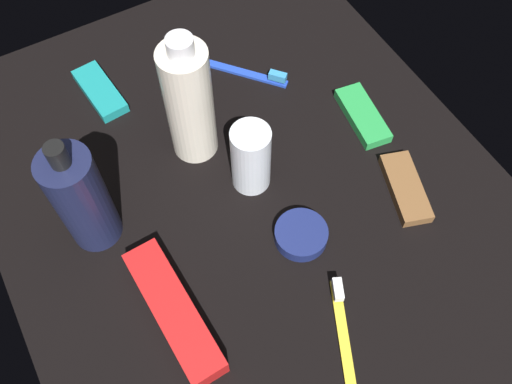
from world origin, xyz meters
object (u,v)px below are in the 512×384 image
at_px(toothbrush_blue, 237,69).
at_px(snack_bar_brown, 405,188).
at_px(snack_bar_green, 363,115).
at_px(toothpaste_box_red, 174,312).
at_px(cream_tin_left, 301,235).
at_px(deodorant_stick, 251,158).
at_px(snack_bar_teal, 100,91).
at_px(lotion_bottle, 81,199).
at_px(toothbrush_yellow, 345,346).
at_px(bodywash_bottle, 189,103).

relative_size(toothbrush_blue, snack_bar_brown, 1.39).
bearing_deg(snack_bar_green, snack_bar_brown, -0.70).
relative_size(toothpaste_box_red, cream_tin_left, 2.62).
distance_m(snack_bar_green, cream_tin_left, 0.21).
relative_size(deodorant_stick, snack_bar_teal, 1.00).
xyz_separation_m(deodorant_stick, toothbrush_blue, (-0.18, 0.08, -0.05)).
bearing_deg(lotion_bottle, cream_tin_left, 57.91).
bearing_deg(lotion_bottle, snack_bar_teal, 157.47).
distance_m(snack_bar_green, snack_bar_brown, 0.13).
height_order(toothbrush_yellow, snack_bar_green, toothbrush_yellow).
xyz_separation_m(deodorant_stick, cream_tin_left, (0.11, 0.01, -0.04)).
distance_m(toothbrush_blue, snack_bar_green, 0.20).
bearing_deg(snack_bar_teal, bodywash_bottle, 23.08).
bearing_deg(snack_bar_brown, deodorant_stick, -106.11).
distance_m(lotion_bottle, toothbrush_blue, 0.33).
xyz_separation_m(snack_bar_teal, snack_bar_brown, (0.35, 0.29, 0.00)).
relative_size(bodywash_bottle, toothbrush_yellow, 1.19).
bearing_deg(snack_bar_brown, toothbrush_yellow, -36.03).
xyz_separation_m(bodywash_bottle, toothpaste_box_red, (0.21, -0.13, -0.08)).
distance_m(toothbrush_yellow, snack_bar_teal, 0.50).
xyz_separation_m(toothbrush_yellow, snack_bar_teal, (-0.49, -0.10, 0.00)).
bearing_deg(toothbrush_yellow, toothpaste_box_red, -130.07).
distance_m(deodorant_stick, snack_bar_teal, 0.27).
height_order(snack_bar_green, cream_tin_left, cream_tin_left).
bearing_deg(snack_bar_teal, deodorant_stick, 21.58).
xyz_separation_m(snack_bar_brown, cream_tin_left, (-0.01, -0.16, 0.00)).
xyz_separation_m(toothbrush_yellow, toothbrush_blue, (-0.42, 0.09, 0.00)).
bearing_deg(toothbrush_blue, toothpaste_box_red, -39.49).
xyz_separation_m(lotion_bottle, cream_tin_left, (0.14, 0.22, -0.07)).
bearing_deg(snack_bar_brown, cream_tin_left, -75.03).
relative_size(deodorant_stick, toothpaste_box_red, 0.59).
bearing_deg(toothpaste_box_red, snack_bar_teal, 169.97).
distance_m(toothbrush_blue, snack_bar_brown, 0.31).
height_order(lotion_bottle, toothbrush_blue, lotion_bottle).
xyz_separation_m(snack_bar_teal, cream_tin_left, (0.34, 0.13, 0.00)).
relative_size(lotion_bottle, cream_tin_left, 2.74).
distance_m(lotion_bottle, snack_bar_brown, 0.41).
distance_m(toothbrush_blue, snack_bar_teal, 0.21).
bearing_deg(snack_bar_brown, bodywash_bottle, -115.97).
bearing_deg(cream_tin_left, snack_bar_green, 123.67).
distance_m(bodywash_bottle, deodorant_stick, 0.10).
bearing_deg(bodywash_bottle, deodorant_stick, 24.27).
bearing_deg(deodorant_stick, toothpaste_box_red, -54.63).
distance_m(bodywash_bottle, snack_bar_brown, 0.30).
distance_m(toothpaste_box_red, cream_tin_left, 0.18).
height_order(deodorant_stick, snack_bar_brown, deodorant_stick).
bearing_deg(snack_bar_brown, snack_bar_teal, -122.35).
bearing_deg(snack_bar_green, bodywash_bottle, -100.25).
distance_m(snack_bar_teal, snack_bar_green, 0.38).
relative_size(bodywash_bottle, snack_bar_teal, 1.93).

